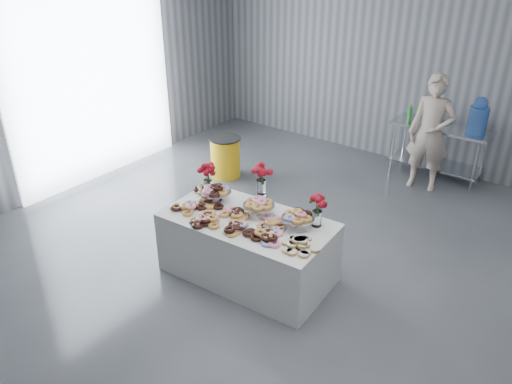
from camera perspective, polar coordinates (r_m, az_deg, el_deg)
ground at (r=5.68m, az=0.31°, el=-11.43°), size 9.00×9.00×0.00m
room_walls at (r=4.74m, az=-1.85°, el=16.14°), size 8.04×9.04×4.02m
display_table at (r=5.74m, az=-0.93°, el=-6.36°), size 1.96×1.11×0.75m
prep_table at (r=8.47m, az=20.18°, el=5.32°), size 1.50×0.60×0.90m
donut_mounds at (r=5.48m, az=-1.29°, el=-2.94°), size 1.85×0.91×0.09m
cake_stand_left at (r=5.87m, az=-4.59°, el=0.18°), size 0.36×0.36×0.17m
cake_stand_mid at (r=5.56m, az=0.33°, el=-1.38°), size 0.36×0.36×0.17m
cake_stand_right at (r=5.33m, az=4.83°, el=-2.79°), size 0.36×0.36×0.17m
danish_pile at (r=5.07m, az=5.12°, el=-5.67°), size 0.48×0.48×0.11m
bouquet_left at (r=5.98m, az=-5.58°, el=2.36°), size 0.26×0.26×0.42m
bouquet_right at (r=5.32m, az=7.10°, el=-1.09°), size 0.26×0.26×0.42m
bouquet_center at (r=5.64m, az=0.59°, el=1.84°), size 0.26×0.26×0.57m
water_jug at (r=8.19m, az=24.07°, el=7.85°), size 0.28×0.28×0.55m
drink_bottles at (r=8.34m, az=18.34°, el=8.32°), size 0.54×0.08×0.27m
person at (r=8.01m, az=19.32°, el=6.36°), size 0.70×0.51×1.79m
trash_barrel at (r=8.17m, az=-3.52°, el=4.05°), size 0.52×0.52×0.67m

